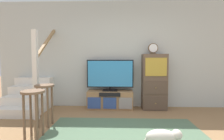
# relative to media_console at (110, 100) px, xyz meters

# --- Properties ---
(back_wall) EXTENTS (6.40, 0.12, 2.70)m
(back_wall) POSITION_rel_media_console_xyz_m (0.30, 0.27, 1.13)
(back_wall) COLOR #B2B7B2
(back_wall) RESTS_ON ground_plane
(area_rug) EXTENTS (2.60, 1.80, 0.01)m
(area_rug) POSITION_rel_media_console_xyz_m (0.30, -1.59, -0.22)
(area_rug) COLOR #4C664C
(area_rug) RESTS_ON ground_plane
(media_console) EXTENTS (1.11, 0.38, 0.44)m
(media_console) POSITION_rel_media_console_xyz_m (0.00, 0.00, 0.00)
(media_console) COLOR #997047
(media_console) RESTS_ON ground_plane
(television) EXTENTS (1.14, 0.22, 0.77)m
(television) POSITION_rel_media_console_xyz_m (0.00, 0.02, 0.63)
(television) COLOR black
(television) RESTS_ON media_console
(side_cabinet) EXTENTS (0.58, 0.38, 1.35)m
(side_cabinet) POSITION_rel_media_console_xyz_m (1.08, 0.01, 0.45)
(side_cabinet) COLOR brown
(side_cabinet) RESTS_ON ground_plane
(desk_clock) EXTENTS (0.24, 0.08, 0.26)m
(desk_clock) POSITION_rel_media_console_xyz_m (1.04, -0.00, 1.26)
(desk_clock) COLOR #4C3823
(desk_clock) RESTS_ON side_cabinet
(staircase) EXTENTS (1.00, 1.36, 2.20)m
(staircase) POSITION_rel_media_console_xyz_m (-1.94, 0.01, 0.15)
(staircase) COLOR silver
(staircase) RESTS_ON ground_plane
(bar_stool_near) EXTENTS (0.34, 0.34, 0.75)m
(bar_stool_near) POSITION_rel_media_console_xyz_m (-1.09, -1.59, 0.33)
(bar_stool_near) COLOR brown
(bar_stool_near) RESTS_ON ground_plane
(bar_stool_far) EXTENTS (0.34, 0.34, 0.76)m
(bar_stool_far) POSITION_rel_media_console_xyz_m (-1.14, -1.09, 0.34)
(bar_stool_far) COLOR brown
(bar_stool_far) RESTS_ON ground_plane
(dog) EXTENTS (0.54, 0.23, 0.23)m
(dog) POSITION_rel_media_console_xyz_m (0.84, -1.70, -0.11)
(dog) COLOR beige
(dog) RESTS_ON ground_plane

